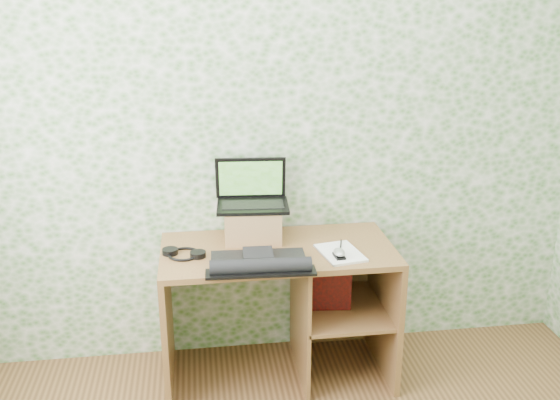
{
  "coord_description": "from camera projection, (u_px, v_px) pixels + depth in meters",
  "views": [
    {
      "loc": [
        -0.4,
        -1.49,
        2.02
      ],
      "look_at": [
        0.0,
        1.39,
        1.03
      ],
      "focal_mm": 40.0,
      "sensor_mm": 36.0,
      "label": 1
    }
  ],
  "objects": [
    {
      "name": "mouse",
      "position": [
        339.0,
        254.0,
        3.07
      ],
      "size": [
        0.06,
        0.09,
        0.03
      ],
      "primitive_type": "ellipsoid",
      "rotation": [
        0.0,
        0.0,
        0.07
      ],
      "color": "#BCBCBE",
      "rests_on": "notepad"
    },
    {
      "name": "pen",
      "position": [
        341.0,
        245.0,
        3.21
      ],
      "size": [
        0.04,
        0.13,
        0.01
      ],
      "primitive_type": "cylinder",
      "rotation": [
        1.57,
        0.0,
        -0.26
      ],
      "color": "black",
      "rests_on": "notepad"
    },
    {
      "name": "riser",
      "position": [
        253.0,
        223.0,
        3.3
      ],
      "size": [
        0.31,
        0.27,
        0.18
      ],
      "primitive_type": "cube",
      "rotation": [
        0.0,
        0.0,
        -0.07
      ],
      "color": "#A07848",
      "rests_on": "desk"
    },
    {
      "name": "desk",
      "position": [
        292.0,
        291.0,
        3.33
      ],
      "size": [
        1.2,
        0.6,
        0.75
      ],
      "color": "brown",
      "rests_on": "floor"
    },
    {
      "name": "notepad",
      "position": [
        340.0,
        253.0,
        3.14
      ],
      "size": [
        0.23,
        0.3,
        0.01
      ],
      "primitive_type": "cube",
      "rotation": [
        0.0,
        0.0,
        0.18
      ],
      "color": "white",
      "rests_on": "desk"
    },
    {
      "name": "headphones",
      "position": [
        184.0,
        254.0,
        3.12
      ],
      "size": [
        0.22,
        0.21,
        0.03
      ],
      "rotation": [
        0.0,
        0.0,
        -0.38
      ],
      "color": "black",
      "rests_on": "desk"
    },
    {
      "name": "keyboard",
      "position": [
        259.0,
        262.0,
        2.98
      ],
      "size": [
        0.52,
        0.28,
        0.07
      ],
      "rotation": [
        0.0,
        0.0,
        -0.04
      ],
      "color": "black",
      "rests_on": "desk"
    },
    {
      "name": "laptop",
      "position": [
        252.0,
        195.0,
        3.29
      ],
      "size": [
        0.39,
        0.29,
        0.25
      ],
      "rotation": [
        0.0,
        0.0,
        -0.07
      ],
      "color": "black",
      "rests_on": "riser"
    },
    {
      "name": "wall_back",
      "position": [
        270.0,
        130.0,
        3.32
      ],
      "size": [
        3.5,
        0.0,
        3.5
      ],
      "primitive_type": "plane",
      "rotation": [
        1.57,
        0.0,
        0.0
      ],
      "color": "silver",
      "rests_on": "ground"
    },
    {
      "name": "red_box",
      "position": [
        327.0,
        282.0,
        3.31
      ],
      "size": [
        0.26,
        0.11,
        0.3
      ],
      "primitive_type": "cube",
      "rotation": [
        0.0,
        0.0,
        -0.11
      ],
      "color": "maroon",
      "rests_on": "desk"
    }
  ]
}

